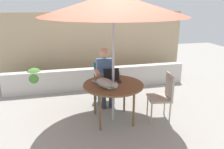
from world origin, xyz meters
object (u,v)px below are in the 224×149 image
(chair_empty, at_px, (164,93))
(potted_plant_near_fence, at_px, (35,79))
(patio_table, at_px, (113,87))
(patio_umbrella, at_px, (113,5))
(person_seated, at_px, (105,74))
(cat, at_px, (106,84))
(chair_occupied, at_px, (104,79))
(laptop, at_px, (112,77))

(chair_empty, xyz_separation_m, potted_plant_near_fence, (-2.47, 1.90, -0.17))
(patio_table, distance_m, patio_umbrella, 1.42)
(patio_umbrella, distance_m, person_seated, 1.59)
(cat, height_order, potted_plant_near_fence, cat)
(patio_table, distance_m, person_seated, 0.75)
(cat, xyz_separation_m, potted_plant_near_fence, (-1.38, 1.91, -0.45))
(patio_table, xyz_separation_m, potted_plant_near_fence, (-1.54, 1.74, -0.32))
(chair_occupied, relative_size, potted_plant_near_fence, 1.42)
(chair_empty, relative_size, person_seated, 0.72)
(chair_occupied, distance_m, chair_empty, 1.41)
(laptop, distance_m, cat, 0.41)
(chair_occupied, distance_m, potted_plant_near_fence, 1.76)
(patio_table, relative_size, laptop, 3.57)
(patio_umbrella, height_order, cat, patio_umbrella)
(patio_table, bearing_deg, chair_empty, -9.52)
(patio_umbrella, bearing_deg, chair_empty, -9.52)
(patio_umbrella, height_order, potted_plant_near_fence, patio_umbrella)
(person_seated, relative_size, laptop, 4.01)
(cat, bearing_deg, potted_plant_near_fence, 125.96)
(patio_umbrella, bearing_deg, laptop, 84.19)
(chair_occupied, height_order, cat, cat)
(patio_table, relative_size, patio_umbrella, 0.45)
(cat, bearing_deg, patio_table, 45.57)
(patio_umbrella, relative_size, laptop, 7.96)
(patio_umbrella, distance_m, potted_plant_near_fence, 2.90)
(patio_umbrella, bearing_deg, chair_occupied, 90.00)
(patio_umbrella, height_order, person_seated, patio_umbrella)
(chair_empty, relative_size, laptop, 2.89)
(potted_plant_near_fence, bearing_deg, cat, -54.04)
(laptop, xyz_separation_m, potted_plant_near_fence, (-1.56, 1.54, -0.43))
(laptop, bearing_deg, chair_occupied, 91.69)
(laptop, bearing_deg, potted_plant_near_fence, 135.42)
(chair_empty, height_order, cat, cat)
(chair_occupied, xyz_separation_m, person_seated, (0.00, -0.16, 0.17))
(chair_empty, bearing_deg, person_seated, 135.80)
(chair_occupied, xyz_separation_m, chair_empty, (0.93, -1.06, 0.00))
(patio_table, distance_m, chair_empty, 0.95)
(person_seated, height_order, cat, person_seated)
(patio_table, xyz_separation_m, chair_empty, (0.93, -0.16, -0.15))
(patio_table, distance_m, potted_plant_near_fence, 2.35)
(chair_empty, distance_m, potted_plant_near_fence, 3.12)
(patio_table, xyz_separation_m, laptop, (0.02, 0.20, 0.12))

